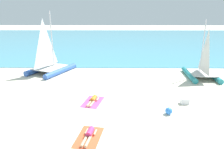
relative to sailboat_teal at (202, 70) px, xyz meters
The scene contains 10 objects.
ground_plane 8.23m from the sailboat_teal, 165.45° to the left, with size 120.00×120.00×0.00m, color beige.
ocean_water 24.37m from the sailboat_teal, 108.99° to the left, with size 120.00×40.00×0.05m, color #4C9EB7.
sailboat_teal is the anchor object (origin of this frame).
sailboat_blue 14.01m from the sailboat_teal, behind, with size 4.35×5.13×5.70m.
towel_left 10.61m from the sailboat_teal, 150.18° to the right, with size 1.10×1.90×0.01m, color #D84C99.
sunbather_left 10.55m from the sailboat_teal, 150.44° to the right, with size 0.74×1.56×0.30m.
towel_right 12.91m from the sailboat_teal, 134.12° to the right, with size 1.10×1.90×0.01m, color #EA5933.
sunbather_right 12.85m from the sailboat_teal, 134.29° to the right, with size 0.67×1.57×0.30m.
beach_ball 8.29m from the sailboat_teal, 123.64° to the right, with size 0.41×0.41×0.41m, color #337FE5.
cooler_box 6.34m from the sailboat_teal, 120.28° to the right, with size 0.50×0.36×0.36m, color white.
Camera 1 is at (0.16, -9.98, 5.88)m, focal length 33.62 mm.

